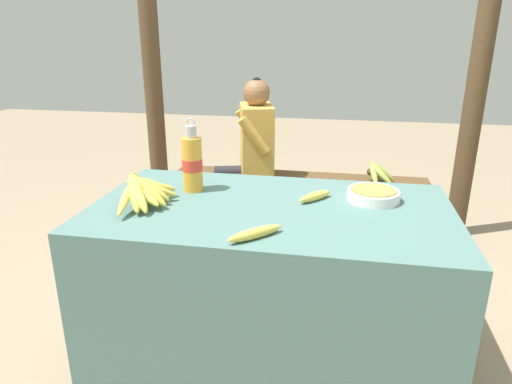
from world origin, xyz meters
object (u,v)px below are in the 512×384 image
at_px(seated_vendor, 249,150).
at_px(banana_bunch_green, 377,172).
at_px(serving_bowl, 373,194).
at_px(support_post_far, 481,59).
at_px(banana_bunch_ripe, 143,189).
at_px(loose_banana_front, 255,233).
at_px(water_bottle, 192,163).
at_px(loose_banana_side, 315,196).
at_px(support_post_near, 151,56).
at_px(wooden_bench, 297,188).

relative_size(seated_vendor, banana_bunch_green, 3.78).
xyz_separation_m(serving_bowl, support_post_far, (0.70, 1.37, 0.48)).
bearing_deg(banana_bunch_ripe, loose_banana_front, -24.17).
relative_size(serving_bowl, seated_vendor, 0.20).
xyz_separation_m(water_bottle, loose_banana_front, (0.37, -0.45, -0.11)).
relative_size(loose_banana_side, support_post_near, 0.07).
distance_m(banana_bunch_ripe, seated_vendor, 1.26).
height_order(banana_bunch_ripe, wooden_bench, banana_bunch_ripe).
bearing_deg(serving_bowl, loose_banana_front, -132.21).
relative_size(loose_banana_front, wooden_bench, 0.11).
xyz_separation_m(loose_banana_side, wooden_bench, (-0.18, 1.10, -0.34)).
bearing_deg(loose_banana_side, seated_vendor, 115.30).
relative_size(loose_banana_side, banana_bunch_green, 0.54).
distance_m(loose_banana_front, support_post_near, 2.20).
bearing_deg(water_bottle, wooden_bench, 70.93).
bearing_deg(serving_bowl, banana_bunch_green, 84.63).
bearing_deg(serving_bowl, seated_vendor, 126.24).
xyz_separation_m(banana_bunch_ripe, seated_vendor, (0.18, 1.24, -0.13)).
height_order(banana_bunch_ripe, support_post_near, support_post_near).
distance_m(banana_bunch_ripe, support_post_near, 1.78).
relative_size(banana_bunch_ripe, wooden_bench, 0.22).
bearing_deg(support_post_near, banana_bunch_green, -11.19).
bearing_deg(serving_bowl, wooden_bench, 111.58).
xyz_separation_m(seated_vendor, support_post_far, (1.44, 0.37, 0.57)).
bearing_deg(wooden_bench, loose_banana_front, -90.09).
bearing_deg(banana_bunch_ripe, water_bottle, 57.82).
xyz_separation_m(water_bottle, support_post_near, (-0.75, 1.39, 0.38)).
relative_size(serving_bowl, loose_banana_side, 1.39).
relative_size(seated_vendor, support_post_near, 0.46).
bearing_deg(water_bottle, loose_banana_front, -50.51).
height_order(banana_bunch_ripe, support_post_far, support_post_far).
distance_m(support_post_near, support_post_far, 2.24).
bearing_deg(seated_vendor, water_bottle, 72.14).
bearing_deg(support_post_far, serving_bowl, -117.09).
bearing_deg(water_bottle, serving_bowl, 1.16).
bearing_deg(loose_banana_front, water_bottle, 129.49).
distance_m(serving_bowl, banana_bunch_green, 1.08).
bearing_deg(wooden_bench, serving_bowl, -68.42).
height_order(serving_bowl, banana_bunch_green, serving_bowl).
bearing_deg(banana_bunch_green, banana_bunch_ripe, -128.50).
height_order(support_post_near, support_post_far, same).
xyz_separation_m(wooden_bench, support_post_far, (1.12, 0.32, 0.83)).
relative_size(banana_bunch_green, support_post_far, 0.12).
height_order(water_bottle, support_post_near, support_post_near).
xyz_separation_m(water_bottle, seated_vendor, (0.05, 1.02, -0.19)).
relative_size(loose_banana_side, support_post_far, 0.07).
xyz_separation_m(loose_banana_front, banana_bunch_green, (0.52, 1.51, -0.20)).
bearing_deg(loose_banana_side, support_post_far, 56.39).
bearing_deg(seated_vendor, loose_banana_side, 100.07).
bearing_deg(wooden_bench, banana_bunch_ripe, -111.50).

